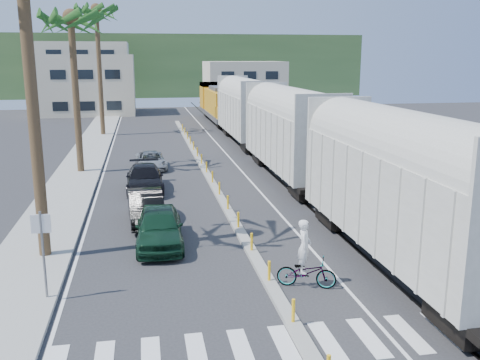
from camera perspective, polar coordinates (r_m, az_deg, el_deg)
name	(u,v)px	position (r m, az deg, el deg)	size (l,w,h in m)	color
ground	(284,311)	(17.03, 4.72, -13.72)	(140.00, 140.00, 0.00)	#28282B
sidewalk	(83,163)	(40.63, -16.44, 1.70)	(3.00, 90.00, 0.15)	gray
rails	(255,151)	(44.28, 1.62, 3.07)	(1.56, 100.00, 0.06)	black
median	(207,173)	(35.67, -3.57, 0.72)	(0.45, 60.00, 0.85)	gray
crosswalk	(303,344)	(15.34, 6.73, -16.96)	(14.00, 2.20, 0.01)	silver
lane_markings	(170,161)	(40.44, -7.46, 1.97)	(9.42, 90.00, 0.01)	silver
freight_train	(268,123)	(39.46, 3.02, 6.06)	(3.00, 60.94, 5.85)	#B0AFA1
palm_trees	(74,7)	(37.72, -17.25, 17.23)	(3.50, 37.20, 13.75)	brown
street_sign	(42,243)	(17.90, -20.33, -6.32)	(0.60, 0.08, 3.00)	slate
buildings	(126,79)	(86.42, -12.10, 10.51)	(38.00, 27.00, 10.00)	beige
hillside	(160,65)	(114.75, -8.50, 12.00)	(80.00, 20.00, 12.00)	#385628
car_lead	(159,227)	(22.37, -8.61, -4.97)	(2.01, 4.76, 1.61)	#11331F
car_second	(146,207)	(25.62, -9.99, -2.83)	(1.85, 4.63, 1.50)	black
car_third	(145,179)	(31.55, -10.12, 0.15)	(2.12, 5.17, 1.50)	black
car_rear	(151,160)	(37.97, -9.48, 2.09)	(2.31, 4.39, 1.18)	#A7AAAC
cyclist	(306,266)	(18.40, 7.06, -9.12)	(2.08, 2.49, 2.39)	#9EA0A5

